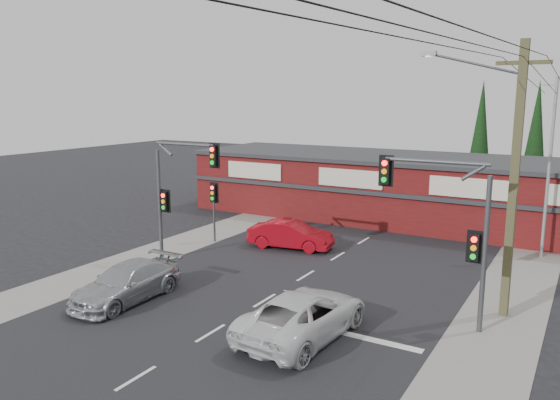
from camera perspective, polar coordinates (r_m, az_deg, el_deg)
The scene contains 18 objects.
ground at distance 22.45m, azimuth -1.25°, elevation -10.26°, with size 120.00×120.00×0.00m, color black.
road_strip at distance 26.60m, azimuth 4.42°, elevation -6.88°, with size 14.00×70.00×0.01m, color black.
verge_left at distance 31.08m, azimuth -9.87°, elevation -4.39°, with size 3.00×70.00×0.02m, color gray.
verge_right at distance 24.36m, azimuth 22.97°, elevation -9.41°, with size 3.00×70.00×0.02m, color gray.
stop_line at distance 19.70m, azimuth 5.35°, elevation -13.38°, with size 6.50×0.35×0.01m, color silver.
white_suv at distance 18.91m, azimuth 2.44°, elevation -11.88°, with size 2.59×5.61×1.56m, color silver.
silver_suv at distance 22.87m, azimuth -15.74°, elevation -8.33°, with size 2.05×5.04×1.46m, color #ABADB0.
red_sedan at distance 29.38m, azimuth 1.12°, elevation -3.63°, with size 1.58×4.54×1.49m, color #A30A15.
lane_dashes at distance 20.85m, azimuth -4.24°, elevation -11.94°, with size 0.12×33.52×0.01m.
shop_building at distance 37.31m, azimuth 11.14°, elevation 1.44°, with size 27.30×8.40×4.22m.
conifer_near at distance 42.59m, azimuth 20.22°, elevation 6.66°, with size 1.80×1.80×9.25m.
conifer_far at distance 44.11m, azimuth 25.18°, elevation 6.42°, with size 1.80×1.80×9.25m.
traffic_mast_left at distance 26.71m, azimuth -10.85°, elevation 1.70°, with size 3.77×0.27×5.97m.
traffic_mast_right at distance 19.73m, azimuth 17.57°, elevation -1.76°, with size 3.96×0.27×5.97m.
pedestal_signal at distance 30.51m, azimuth -6.93°, elevation 0.03°, with size 0.55×0.27×3.38m.
utility_pole at distance 21.17m, azimuth 22.96°, elevation 2.70°, with size 4.38×0.59×10.00m.
steel_pole at distance 30.11m, azimuth 26.33°, elevation 3.26°, with size 1.20×0.16×9.00m.
power_lines at distance 15.62m, azimuth 21.65°, elevation 13.64°, with size 2.01×29.00×1.22m.
Camera 1 is at (10.95, -17.86, 8.07)m, focal length 35.00 mm.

